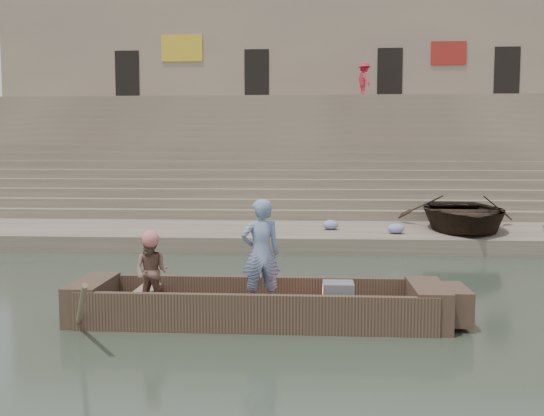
# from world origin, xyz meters

# --- Properties ---
(ground) EXTENTS (120.00, 120.00, 0.00)m
(ground) POSITION_xyz_m (0.00, 0.00, 0.00)
(ground) COLOR #293427
(ground) RESTS_ON ground
(lower_landing) EXTENTS (32.00, 4.00, 0.40)m
(lower_landing) POSITION_xyz_m (0.00, 8.00, 0.20)
(lower_landing) COLOR gray
(lower_landing) RESTS_ON ground
(mid_landing) EXTENTS (32.00, 3.00, 2.80)m
(mid_landing) POSITION_xyz_m (0.00, 15.50, 1.40)
(mid_landing) COLOR gray
(mid_landing) RESTS_ON ground
(upper_landing) EXTENTS (32.00, 3.00, 5.20)m
(upper_landing) POSITION_xyz_m (0.00, 22.50, 2.60)
(upper_landing) COLOR gray
(upper_landing) RESTS_ON ground
(ghat_steps) EXTENTS (32.00, 11.00, 5.20)m
(ghat_steps) POSITION_xyz_m (0.00, 17.19, 1.80)
(ghat_steps) COLOR gray
(ghat_steps) RESTS_ON ground
(building_wall) EXTENTS (32.00, 5.07, 11.20)m
(building_wall) POSITION_xyz_m (0.00, 26.50, 5.60)
(building_wall) COLOR gray
(building_wall) RESTS_ON ground
(main_rowboat) EXTENTS (5.00, 1.30, 0.22)m
(main_rowboat) POSITION_xyz_m (0.16, -0.01, 0.11)
(main_rowboat) COLOR brown
(main_rowboat) RESTS_ON ground
(rowboat_trim) EXTENTS (6.04, 2.63, 1.79)m
(rowboat_trim) POSITION_xyz_m (0.37, -0.02, 0.31)
(rowboat_trim) COLOR brown
(rowboat_trim) RESTS_ON ground
(standing_man) EXTENTS (0.69, 0.55, 1.65)m
(standing_man) POSITION_xyz_m (0.22, -0.03, 1.05)
(standing_man) COLOR navy
(standing_man) RESTS_ON main_rowboat
(rowing_man) EXTENTS (0.63, 0.54, 1.12)m
(rowing_man) POSITION_xyz_m (-1.41, -0.20, 0.78)
(rowing_man) COLOR #246D51
(rowing_man) RESTS_ON main_rowboat
(television) EXTENTS (0.46, 0.42, 0.40)m
(television) POSITION_xyz_m (1.37, -0.01, 0.42)
(television) COLOR slate
(television) RESTS_ON main_rowboat
(beached_rowboat) EXTENTS (3.69, 4.89, 0.96)m
(beached_rowboat) POSITION_xyz_m (5.11, 8.03, 0.88)
(beached_rowboat) COLOR #2D2116
(beached_rowboat) RESTS_ON lower_landing
(pedestrian) EXTENTS (0.95, 1.29, 1.78)m
(pedestrian) POSITION_xyz_m (3.56, 22.59, 6.09)
(pedestrian) COLOR red
(pedestrian) RESTS_ON upper_landing
(cloth_bundles) EXTENTS (6.45, 1.34, 0.26)m
(cloth_bundles) POSITION_xyz_m (4.06, 7.68, 0.53)
(cloth_bundles) COLOR #3F5999
(cloth_bundles) RESTS_ON lower_landing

